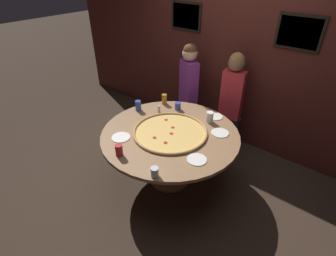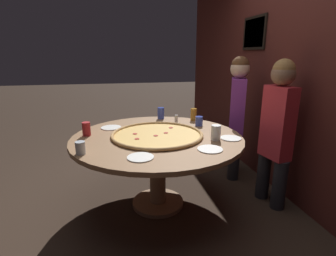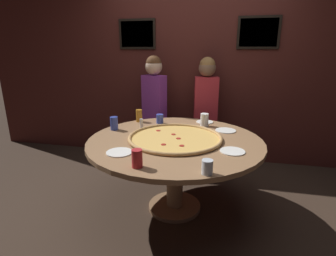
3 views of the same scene
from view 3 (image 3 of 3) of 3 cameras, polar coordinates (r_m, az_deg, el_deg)
name	(u,v)px [view 3 (image 3 of 3)]	position (r m, az deg, el deg)	size (l,w,h in m)	color
ground_plane	(175,208)	(2.78, 1.43, -16.95)	(24.00, 24.00, 0.00)	#38281E
back_wall	(194,68)	(3.73, 5.77, 12.92)	(6.40, 0.08, 2.60)	#4C1E19
dining_table	(175,151)	(2.50, 1.53, -5.11)	(1.63, 1.63, 0.74)	#936B47
giant_pizza	(175,138)	(2.45, 1.51, -2.09)	(0.88, 0.88, 0.03)	#EAB75B
drink_cup_centre_back	(114,123)	(2.77, -11.65, 1.00)	(0.08, 0.08, 0.14)	#384CB7
drink_cup_near_left	(207,167)	(1.78, 8.55, -8.41)	(0.08, 0.08, 0.10)	silver
drink_cup_by_shaker	(137,159)	(1.87, -6.75, -6.61)	(0.08, 0.08, 0.13)	#B22328
drink_cup_far_left	(139,116)	(3.05, -6.31, 2.68)	(0.07, 0.07, 0.14)	#BC7A23
drink_cup_beside_pizza	(204,120)	(2.88, 7.93, 1.78)	(0.09, 0.09, 0.14)	white
drink_cup_far_right	(160,119)	(2.97, -1.78, 2.03)	(0.08, 0.08, 0.10)	#384CB7
white_plate_near_front	(205,122)	(3.05, 8.00, 1.33)	(0.19, 0.19, 0.01)	white
white_plate_beside_cup	(233,151)	(2.22, 13.86, -4.92)	(0.20, 0.20, 0.01)	white
white_plate_left_side	(119,152)	(2.17, -10.52, -5.21)	(0.21, 0.21, 0.01)	white
white_plate_right_side	(226,130)	(2.76, 12.43, -0.53)	(0.21, 0.21, 0.01)	white
condiment_shaker	(141,123)	(2.81, -5.80, 1.03)	(0.04, 0.04, 0.10)	silver
diner_centre_back	(206,106)	(3.51, 8.20, 4.72)	(0.38, 0.22, 1.46)	#232328
diner_far_left	(154,105)	(3.53, -3.01, 5.11)	(0.39, 0.28, 1.48)	#232328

